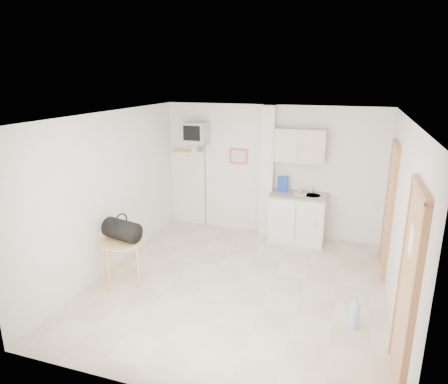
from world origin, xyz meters
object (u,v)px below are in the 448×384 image
(crt_television, at_px, (196,134))
(round_table, at_px, (122,246))
(water_bottle, at_px, (354,315))
(duffel_bag, at_px, (122,230))

(crt_television, xyz_separation_m, round_table, (-0.20, -2.47, -1.33))
(round_table, bearing_deg, water_bottle, -1.55)
(crt_television, height_order, round_table, crt_television)
(duffel_bag, bearing_deg, water_bottle, 12.53)
(round_table, height_order, water_bottle, round_table)
(crt_television, bearing_deg, round_table, -94.63)
(round_table, bearing_deg, crt_television, 85.37)
(water_bottle, bearing_deg, round_table, 178.45)
(round_table, distance_m, water_bottle, 3.33)
(crt_television, height_order, water_bottle, crt_television)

